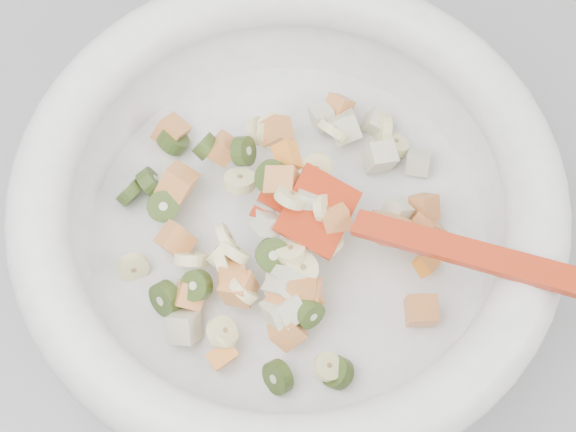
% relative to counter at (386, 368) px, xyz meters
% --- Properties ---
extents(counter, '(2.00, 0.60, 0.90)m').
position_rel_counter_xyz_m(counter, '(0.00, 0.00, 0.00)').
color(counter, gray).
rests_on(counter, ground).
extents(mixing_bowl, '(0.45, 0.41, 0.13)m').
position_rel_counter_xyz_m(mixing_bowl, '(-0.12, -0.05, 0.51)').
color(mixing_bowl, white).
rests_on(mixing_bowl, counter).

